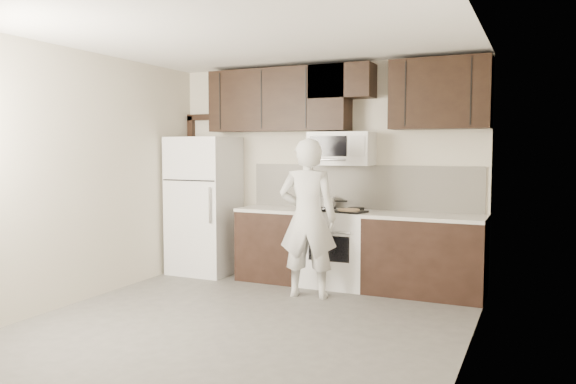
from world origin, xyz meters
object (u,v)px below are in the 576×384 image
Objects in this scene: stove at (337,248)px; person at (308,218)px; microwave at (341,149)px; refrigerator at (204,205)px.

stove is 0.77m from person.
refrigerator is (-1.85, -0.17, -0.75)m from microwave.
stove is 1.24× the size of microwave.
microwave is at bearing 90.10° from stove.
stove is 0.53× the size of person.
refrigerator reaches higher than stove.
person reaches higher than stove.
refrigerator is at bearing -30.67° from person.
stove is at bearing 1.51° from refrigerator.
microwave is 0.43× the size of person.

